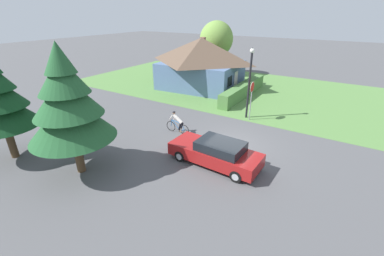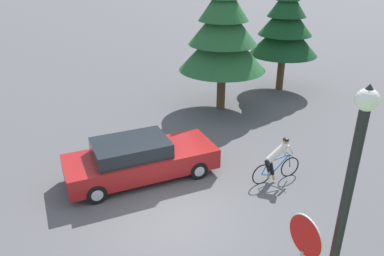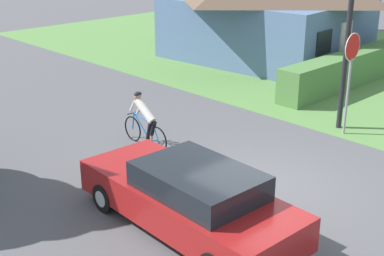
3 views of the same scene
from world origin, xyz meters
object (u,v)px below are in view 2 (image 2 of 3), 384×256
at_px(cyclist, 277,161).
at_px(conifer_tall_far, 285,25).
at_px(sedan_left_lane, 139,159).
at_px(street_lamp, 343,216).
at_px(conifer_tall_near, 223,32).

relative_size(cyclist, conifer_tall_far, 0.31).
bearing_deg(sedan_left_lane, cyclist, -25.99).
distance_m(sedan_left_lane, street_lamp, 7.45).
distance_m(sedan_left_lane, cyclist, 4.38).
distance_m(street_lamp, conifer_tall_near, 12.01).
relative_size(street_lamp, conifer_tall_near, 0.82).
relative_size(sedan_left_lane, street_lamp, 0.95).
distance_m(cyclist, conifer_tall_near, 7.02).
relative_size(cyclist, conifer_tall_near, 0.29).
height_order(street_lamp, conifer_tall_near, conifer_tall_near).
relative_size(conifer_tall_near, conifer_tall_far, 1.08).
bearing_deg(cyclist, sedan_left_lane, 153.34).
height_order(conifer_tall_near, conifer_tall_far, conifer_tall_near).
distance_m(conifer_tall_near, conifer_tall_far, 4.43).
xyz_separation_m(conifer_tall_near, conifer_tall_far, (-1.06, 4.29, -0.20)).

